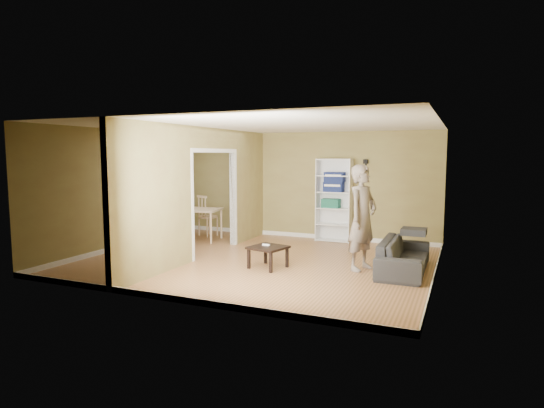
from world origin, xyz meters
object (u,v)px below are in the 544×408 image
at_px(person, 363,209).
at_px(dining_table, 194,212).
at_px(chair_near, 183,225).
at_px(bookshelf, 335,200).
at_px(coffee_table, 268,250).
at_px(chair_left, 166,218).
at_px(sofa, 404,251).
at_px(chair_far, 208,215).

xyz_separation_m(person, dining_table, (-4.33, 1.27, -0.42)).
bearing_deg(dining_table, chair_near, -81.64).
bearing_deg(bookshelf, dining_table, -158.47).
distance_m(coffee_table, dining_table, 3.30).
height_order(person, bookshelf, person).
xyz_separation_m(bookshelf, chair_left, (-3.93, -1.30, -0.47)).
distance_m(sofa, chair_left, 5.92).
distance_m(dining_table, chair_far, 0.66).
xyz_separation_m(coffee_table, chair_far, (-2.73, 2.45, 0.18)).
bearing_deg(chair_near, chair_far, 102.59).
distance_m(dining_table, chair_left, 0.81).
bearing_deg(dining_table, sofa, -12.18).
bearing_deg(chair_far, coffee_table, 158.64).
height_order(bookshelf, chair_far, bookshelf).
height_order(sofa, dining_table, dining_table).
height_order(sofa, chair_far, chair_far).
height_order(sofa, coffee_table, sofa).
xyz_separation_m(bookshelf, chair_near, (-3.04, -1.87, -0.52)).
relative_size(chair_left, chair_near, 1.10).
bearing_deg(person, bookshelf, 45.70).
bearing_deg(chair_near, person, -0.18).
bearing_deg(sofa, chair_near, 84.09).
bearing_deg(dining_table, chair_far, 90.02).
xyz_separation_m(sofa, person, (-0.71, -0.18, 0.73)).
bearing_deg(chair_near, sofa, 3.15).
xyz_separation_m(bookshelf, coffee_table, (-0.40, -3.05, -0.64)).
bearing_deg(coffee_table, chair_far, 138.11).
relative_size(person, chair_left, 2.16).
height_order(person, coffee_table, person).
relative_size(bookshelf, dining_table, 1.61).
height_order(chair_left, chair_near, chair_left).
relative_size(dining_table, chair_near, 1.32).
relative_size(sofa, chair_left, 1.91).
distance_m(bookshelf, chair_left, 4.16).
height_order(person, chair_left, person).
distance_m(bookshelf, chair_far, 3.23).
height_order(dining_table, chair_far, chair_far).
distance_m(sofa, person, 1.04).
bearing_deg(chair_near, coffee_table, -15.72).
distance_m(person, coffee_table, 1.85).
distance_m(sofa, coffee_table, 2.42).
relative_size(coffee_table, chair_far, 0.57).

